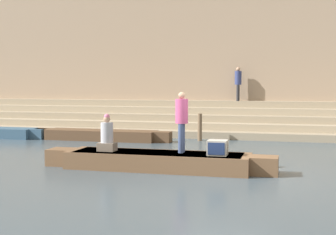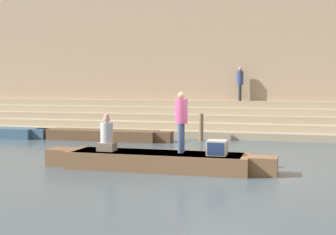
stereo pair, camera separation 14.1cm
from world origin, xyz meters
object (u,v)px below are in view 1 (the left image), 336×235
mooring_post (200,127)px  person_on_steps (238,81)px  person_standing (182,118)px  person_rowing (107,136)px  moored_boat_shore (101,135)px  tv_set (218,148)px  rowboat_main (157,160)px

mooring_post → person_on_steps: size_ratio=0.70×
person_standing → person_rowing: (-2.14, -0.25, -0.55)m
moored_boat_shore → mooring_post: (4.13, 0.87, 0.34)m
tv_set → mooring_post: mooring_post is taller
person_rowing → tv_set: bearing=-7.3°
person_rowing → person_on_steps: person_on_steps is taller
rowboat_main → person_rowing: (-1.47, -0.09, 0.65)m
person_standing → tv_set: (1.05, -0.23, -0.77)m
rowboat_main → mooring_post: bearing=88.6°
rowboat_main → person_on_steps: person_on_steps is taller
person_rowing → tv_set: 3.19m
tv_set → mooring_post: 7.16m
person_rowing → person_on_steps: size_ratio=0.64×
person_standing → moored_boat_shore: 7.71m
person_standing → moored_boat_shore: person_standing is taller
person_rowing → person_on_steps: bearing=68.9°
moored_boat_shore → mooring_post: bearing=16.8°
rowboat_main → person_rowing: size_ratio=6.22×
rowboat_main → mooring_post: 6.87m
rowboat_main → person_rowing: 1.61m
person_standing → tv_set: size_ratio=3.19×
rowboat_main → tv_set: bearing=-4.5°
moored_boat_shore → mooring_post: 4.24m
person_standing → person_on_steps: person_on_steps is taller
person_rowing → moored_boat_shore: person_rowing is taller
person_rowing → moored_boat_shore: size_ratio=0.17×
rowboat_main → person_on_steps: (1.10, 10.70, 2.27)m
person_standing → moored_boat_shore: bearing=147.0°
rowboat_main → person_rowing: person_rowing is taller
person_rowing → mooring_post: bearing=71.0°
rowboat_main → mooring_post: (-0.08, 6.86, 0.32)m
moored_boat_shore → person_standing: bearing=-45.2°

